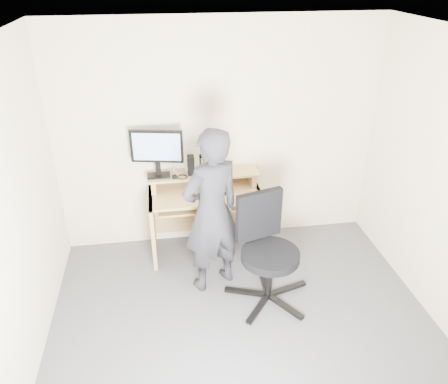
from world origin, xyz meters
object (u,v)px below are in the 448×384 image
object	(u,v)px
monitor	(157,149)
office_chair	(266,246)
person	(212,212)
desk	(205,205)

from	to	relation	value
monitor	office_chair	xyz separation A→B (m)	(0.95, -0.96, -0.65)
monitor	person	xyz separation A→B (m)	(0.47, -0.71, -0.38)
office_chair	monitor	bearing A→B (deg)	118.78
desk	person	size ratio (longest dim) A/B	0.71
monitor	person	bearing A→B (deg)	-44.95
office_chair	person	size ratio (longest dim) A/B	0.62
desk	office_chair	distance (m)	1.03
desk	monitor	bearing A→B (deg)	173.86
person	monitor	bearing A→B (deg)	-81.21
person	desk	bearing A→B (deg)	-115.10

